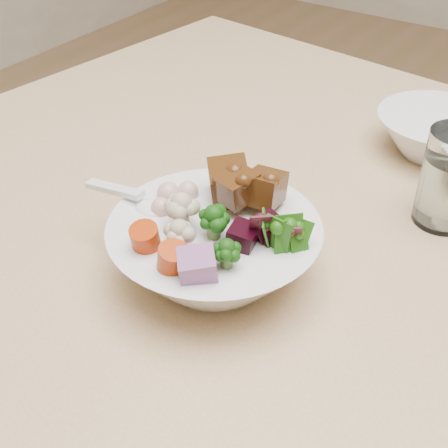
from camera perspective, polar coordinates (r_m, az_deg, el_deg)
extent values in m
cylinder|color=tan|center=(1.43, -0.62, 1.09)|extent=(0.06, 0.06, 0.74)
sphere|color=black|center=(0.58, -0.94, -0.26)|extent=(0.03, 0.03, 0.03)
sphere|color=#BDAF8F|center=(0.59, -3.86, 0.74)|extent=(0.04, 0.04, 0.04)
cube|color=black|center=(0.58, 4.13, -0.64)|extent=(0.04, 0.04, 0.02)
cube|color=#875184|center=(0.54, -2.44, -3.96)|extent=(0.04, 0.05, 0.04)
cylinder|color=#AE2404|center=(0.57, -7.18, -1.43)|extent=(0.03, 0.03, 0.03)
sphere|color=#D3A193|center=(0.62, -5.77, 1.54)|extent=(0.02, 0.02, 0.02)
ellipsoid|color=white|center=(0.63, -6.59, 1.36)|extent=(0.04, 0.03, 0.01)
cube|color=white|center=(0.65, -10.00, 3.15)|extent=(0.07, 0.01, 0.02)
cylinder|color=white|center=(0.73, 19.79, 3.02)|extent=(0.06, 0.06, 0.07)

